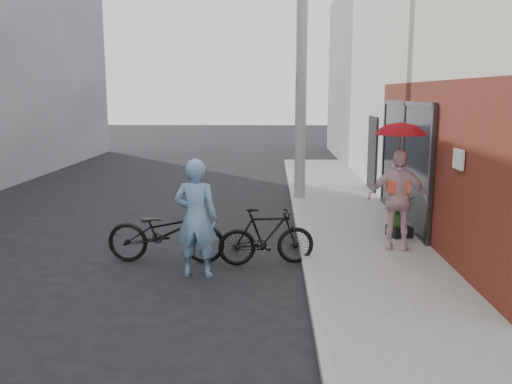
{
  "coord_description": "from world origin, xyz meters",
  "views": [
    {
      "loc": [
        0.38,
        -7.9,
        2.79
      ],
      "look_at": [
        0.11,
        1.33,
        1.1
      ],
      "focal_mm": 38.0,
      "sensor_mm": 36.0,
      "label": 1
    }
  ],
  "objects_px": {
    "utility_pole": "(301,64)",
    "kimono_woman": "(397,199)",
    "bike_right": "(266,236)",
    "officer": "(196,218)",
    "bike_left": "(166,232)",
    "planter": "(399,231)"
  },
  "relations": [
    {
      "from": "utility_pole",
      "to": "planter",
      "type": "height_order",
      "value": "utility_pole"
    },
    {
      "from": "bike_left",
      "to": "bike_right",
      "type": "relative_size",
      "value": 1.23
    },
    {
      "from": "bike_left",
      "to": "planter",
      "type": "xyz_separation_m",
      "value": [
        4.17,
        1.34,
        -0.3
      ]
    },
    {
      "from": "utility_pole",
      "to": "bike_right",
      "type": "bearing_deg",
      "value": -98.61
    },
    {
      "from": "bike_left",
      "to": "kimono_woman",
      "type": "bearing_deg",
      "value": -79.47
    },
    {
      "from": "officer",
      "to": "bike_right",
      "type": "xyz_separation_m",
      "value": [
        1.06,
        0.61,
        -0.44
      ]
    },
    {
      "from": "kimono_woman",
      "to": "planter",
      "type": "bearing_deg",
      "value": 85.7
    },
    {
      "from": "officer",
      "to": "planter",
      "type": "bearing_deg",
      "value": -144.71
    },
    {
      "from": "officer",
      "to": "planter",
      "type": "xyz_separation_m",
      "value": [
        3.56,
        2.03,
        -0.7
      ]
    },
    {
      "from": "kimono_woman",
      "to": "bike_left",
      "type": "bearing_deg",
      "value": -158.37
    },
    {
      "from": "utility_pole",
      "to": "bike_left",
      "type": "height_order",
      "value": "utility_pole"
    },
    {
      "from": "bike_right",
      "to": "planter",
      "type": "bearing_deg",
      "value": -70.04
    },
    {
      "from": "utility_pole",
      "to": "kimono_woman",
      "type": "bearing_deg",
      "value": -72.74
    },
    {
      "from": "bike_right",
      "to": "planter",
      "type": "xyz_separation_m",
      "value": [
        2.5,
        1.41,
        -0.26
      ]
    },
    {
      "from": "bike_left",
      "to": "kimono_woman",
      "type": "height_order",
      "value": "kimono_woman"
    },
    {
      "from": "utility_pole",
      "to": "kimono_woman",
      "type": "xyz_separation_m",
      "value": [
        1.45,
        -4.66,
        -2.52
      ]
    },
    {
      "from": "bike_left",
      "to": "bike_right",
      "type": "bearing_deg",
      "value": -90.33
    },
    {
      "from": "officer",
      "to": "kimono_woman",
      "type": "relative_size",
      "value": 1.06
    },
    {
      "from": "utility_pole",
      "to": "officer",
      "type": "distance_m",
      "value": 6.72
    },
    {
      "from": "bike_right",
      "to": "planter",
      "type": "distance_m",
      "value": 2.88
    },
    {
      "from": "utility_pole",
      "to": "planter",
      "type": "relative_size",
      "value": 18.4
    },
    {
      "from": "officer",
      "to": "kimono_woman",
      "type": "bearing_deg",
      "value": -153.62
    }
  ]
}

